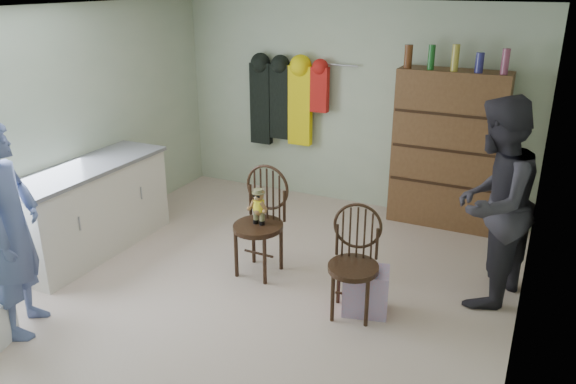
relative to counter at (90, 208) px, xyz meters
The scene contains 10 objects.
ground_plane 2.01m from the counter, ahead, with size 5.00×5.00×0.00m, color beige.
room_walls 2.30m from the counter, 15.25° to the left, with size 5.00×5.00×5.00m.
counter is the anchor object (origin of this frame).
chair_front 1.87m from the counter, 11.08° to the left, with size 0.49×0.49×1.07m.
chair_far 2.89m from the counter, ahead, with size 0.50×0.50×0.97m.
striped_bag 3.01m from the counter, ahead, with size 0.38×0.30×0.40m, color pink.
person_left 1.49m from the counter, 68.34° to the right, with size 0.64×0.42×1.77m, color #516196.
person_right 3.97m from the counter, 11.14° to the left, with size 0.90×0.70×1.86m, color #2D2B33.
dresser 3.96m from the counter, 35.69° to the left, with size 1.20×0.39×2.08m.
coat_rack 2.74m from the counter, 64.76° to the left, with size 1.42×0.12×1.09m.
Camera 1 is at (2.25, -4.00, 2.73)m, focal length 35.00 mm.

